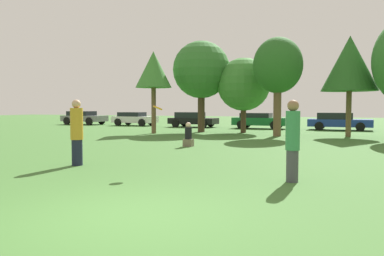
{
  "coord_description": "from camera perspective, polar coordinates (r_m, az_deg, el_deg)",
  "views": [
    {
      "loc": [
        3.06,
        -4.94,
        1.69
      ],
      "look_at": [
        -0.95,
        5.35,
        1.07
      ],
      "focal_mm": 35.55,
      "sensor_mm": 36.0,
      "label": 1
    }
  ],
  "objects": [
    {
      "name": "tree_1",
      "position": [
        25.56,
        1.4,
        8.67
      ],
      "size": [
        3.8,
        3.8,
        6.06
      ],
      "color": "#473323",
      "rests_on": "ground"
    },
    {
      "name": "person_catcher",
      "position": [
        8.79,
        14.86,
        -1.7
      ],
      "size": [
        0.32,
        0.32,
        1.84
      ],
      "rotation": [
        0.0,
        0.0,
        3.1
      ],
      "color": "#3F3F47",
      "rests_on": "ground"
    },
    {
      "name": "tree_4",
      "position": [
        23.21,
        22.58,
        8.89
      ],
      "size": [
        3.08,
        3.08,
        5.65
      ],
      "color": "brown",
      "rests_on": "ground"
    },
    {
      "name": "parked_car_blue",
      "position": [
        29.47,
        21.13,
        0.97
      ],
      "size": [
        4.42,
        2.08,
        1.26
      ],
      "rotation": [
        0.0,
        0.0,
        -0.04
      ],
      "color": "#1E389E",
      "rests_on": "ground"
    },
    {
      "name": "parked_car_grey",
      "position": [
        37.73,
        -15.95,
        1.56
      ],
      "size": [
        4.29,
        2.18,
        1.27
      ],
      "rotation": [
        0.0,
        0.0,
        -0.04
      ],
      "color": "slate",
      "rests_on": "ground"
    },
    {
      "name": "parked_car_black",
      "position": [
        31.67,
        0.04,
        1.32
      ],
      "size": [
        4.03,
        2.0,
        1.24
      ],
      "rotation": [
        0.0,
        0.0,
        -0.04
      ],
      "color": "black",
      "rests_on": "ground"
    },
    {
      "name": "tree_0",
      "position": [
        24.29,
        -5.8,
        8.61
      ],
      "size": [
        2.27,
        2.27,
        5.18
      ],
      "color": "brown",
      "rests_on": "ground"
    },
    {
      "name": "tree_3",
      "position": [
        22.43,
        12.75,
        9.02
      ],
      "size": [
        2.8,
        2.8,
        5.64
      ],
      "color": "brown",
      "rests_on": "ground"
    },
    {
      "name": "parked_car_green",
      "position": [
        29.93,
        10.05,
        1.16
      ],
      "size": [
        4.19,
        1.96,
        1.21
      ],
      "rotation": [
        0.0,
        0.0,
        -0.04
      ],
      "color": "#196633",
      "rests_on": "ground"
    },
    {
      "name": "frisbee",
      "position": [
        9.98,
        -5.17,
        3.02
      ],
      "size": [
        0.28,
        0.26,
        0.17
      ],
      "color": "orange"
    },
    {
      "name": "bystander_sitting",
      "position": [
        16.17,
        -0.56,
        -1.25
      ],
      "size": [
        0.4,
        0.33,
        1.03
      ],
      "color": "#726651",
      "rests_on": "ground"
    },
    {
      "name": "person_thrower",
      "position": [
        11.41,
        -16.9,
        -0.59
      ],
      "size": [
        0.36,
        0.36,
        1.9
      ],
      "rotation": [
        0.0,
        0.0,
        -0.04
      ],
      "color": "#191E33",
      "rests_on": "ground"
    },
    {
      "name": "tree_2",
      "position": [
        25.02,
        7.75,
        6.48
      ],
      "size": [
        3.43,
        3.43,
        4.86
      ],
      "color": "#473323",
      "rests_on": "ground"
    },
    {
      "name": "ground_plane",
      "position": [
        6.05,
        -10.3,
        -13.07
      ],
      "size": [
        120.0,
        120.0,
        0.0
      ],
      "primitive_type": "plane",
      "color": "#3D6B2D"
    },
    {
      "name": "parked_car_white",
      "position": [
        34.59,
        -8.68,
        1.43
      ],
      "size": [
        4.05,
        2.0,
        1.2
      ],
      "rotation": [
        0.0,
        0.0,
        -0.04
      ],
      "color": "silver",
      "rests_on": "ground"
    }
  ]
}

